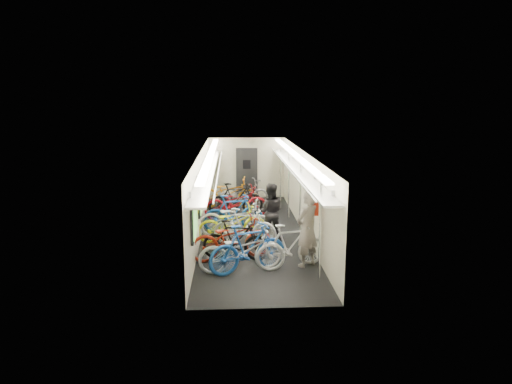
{
  "coord_description": "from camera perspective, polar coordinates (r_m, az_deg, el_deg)",
  "views": [
    {
      "loc": [
        -0.62,
        -13.0,
        3.89
      ],
      "look_at": [
        0.12,
        0.4,
        1.15
      ],
      "focal_mm": 32.0,
      "sensor_mm": 36.0,
      "label": 1
    }
  ],
  "objects": [
    {
      "name": "bicycle_2",
      "position": [
        11.23,
        -3.07,
        -5.82
      ],
      "size": [
        2.17,
        1.23,
        1.08
      ],
      "primitive_type": "imported",
      "rotation": [
        0.0,
        0.0,
        1.83
      ],
      "color": "#9C2211",
      "rests_on": "ground"
    },
    {
      "name": "passenger_mid",
      "position": [
        12.72,
        1.77,
        -2.49
      ],
      "size": [
        0.82,
        0.66,
        1.61
      ],
      "primitive_type": "imported",
      "rotation": [
        0.0,
        0.0,
        3.07
      ],
      "color": "black",
      "rests_on": "ground"
    },
    {
      "name": "bicycle_10",
      "position": [
        16.52,
        -3.5,
        -0.1
      ],
      "size": [
        2.21,
        0.96,
        1.13
      ],
      "primitive_type": "imported",
      "rotation": [
        0.0,
        0.0,
        1.47
      ],
      "color": "orange",
      "rests_on": "ground"
    },
    {
      "name": "bicycle_8",
      "position": [
        14.98,
        -2.5,
        -1.33
      ],
      "size": [
        2.22,
        1.17,
        1.11
      ],
      "primitive_type": "imported",
      "rotation": [
        0.0,
        0.0,
        1.79
      ],
      "color": "maroon",
      "rests_on": "ground"
    },
    {
      "name": "train_car_shell",
      "position": [
        13.89,
        -2.06,
        2.28
      ],
      "size": [
        10.0,
        10.0,
        10.0
      ],
      "color": "black",
      "rests_on": "ground"
    },
    {
      "name": "bicycle_6",
      "position": [
        12.93,
        -2.54,
        -3.42
      ],
      "size": [
        2.21,
        1.13,
        1.1
      ],
      "primitive_type": "imported",
      "rotation": [
        0.0,
        0.0,
        1.37
      ],
      "color": "silver",
      "rests_on": "ground"
    },
    {
      "name": "bicycle_9",
      "position": [
        15.41,
        -2.5,
        -0.91
      ],
      "size": [
        1.97,
        0.93,
        1.14
      ],
      "primitive_type": "imported",
      "rotation": [
        0.0,
        0.0,
        1.79
      ],
      "color": "black",
      "rests_on": "ground"
    },
    {
      "name": "bicycle_5",
      "position": [
        12.35,
        -1.38,
        -4.35
      ],
      "size": [
        1.75,
        0.74,
        1.02
      ],
      "primitive_type": "imported",
      "rotation": [
        0.0,
        0.0,
        1.41
      ],
      "color": "silver",
      "rests_on": "ground"
    },
    {
      "name": "bicycle_1",
      "position": [
        10.4,
        -1.01,
        -7.04
      ],
      "size": [
        1.97,
        1.24,
        1.15
      ],
      "primitive_type": "imported",
      "rotation": [
        0.0,
        0.0,
        1.97
      ],
      "color": "#1B50A6",
      "rests_on": "ground"
    },
    {
      "name": "bicycle_0",
      "position": [
        10.41,
        -1.75,
        -7.34
      ],
      "size": [
        2.05,
        0.9,
        1.04
      ],
      "primitive_type": "imported",
      "rotation": [
        0.0,
        0.0,
        1.68
      ],
      "color": "silver",
      "rests_on": "ground"
    },
    {
      "name": "bicycle_11",
      "position": [
        10.78,
        4.31,
        -6.66
      ],
      "size": [
        1.82,
        0.88,
        1.05
      ],
      "primitive_type": "imported",
      "rotation": [
        0.0,
        0.0,
        1.8
      ],
      "color": "silver",
      "rests_on": "ground"
    },
    {
      "name": "bicycle_4",
      "position": [
        12.69,
        -3.0,
        -3.91
      ],
      "size": [
        2.06,
        1.13,
        1.03
      ],
      "primitive_type": "imported",
      "rotation": [
        0.0,
        0.0,
        1.81
      ],
      "color": "yellow",
      "rests_on": "ground"
    },
    {
      "name": "bicycle_3",
      "position": [
        11.2,
        -2.5,
        -6.04
      ],
      "size": [
        1.75,
        0.78,
        1.01
      ],
      "primitive_type": "imported",
      "rotation": [
        0.0,
        0.0,
        1.38
      ],
      "color": "black",
      "rests_on": "ground"
    },
    {
      "name": "bicycle_7",
      "position": [
        13.65,
        -2.84,
        -2.6
      ],
      "size": [
        1.93,
        0.97,
        1.12
      ],
      "primitive_type": "imported",
      "rotation": [
        0.0,
        0.0,
        1.82
      ],
      "color": "#1A539E",
      "rests_on": "ground"
    },
    {
      "name": "passenger_near",
      "position": [
        10.78,
        6.42,
        -4.6
      ],
      "size": [
        0.78,
        0.76,
        1.81
      ],
      "primitive_type": "imported",
      "rotation": [
        0.0,
        0.0,
        3.86
      ],
      "color": "gray",
      "rests_on": "ground"
    },
    {
      "name": "bicycle_12",
      "position": [
        16.25,
        -1.73,
        -0.34
      ],
      "size": [
        2.19,
        1.43,
        1.09
      ],
      "primitive_type": "imported",
      "rotation": [
        0.0,
        0.0,
        1.95
      ],
      "color": "slate",
      "rests_on": "ground"
    },
    {
      "name": "backpack",
      "position": [
        11.27,
        7.73,
        -1.95
      ],
      "size": [
        0.28,
        0.18,
        0.38
      ],
      "primitive_type": "cube",
      "rotation": [
        0.0,
        0.0,
        -0.16
      ],
      "color": "#B32611",
      "rests_on": "passenger_near"
    }
  ]
}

